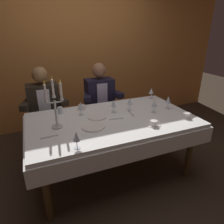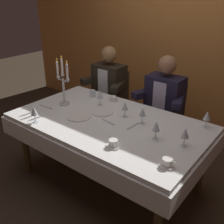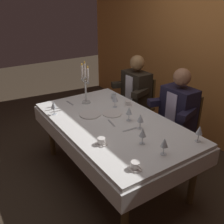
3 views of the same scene
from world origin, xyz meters
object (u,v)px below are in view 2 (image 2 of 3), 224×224
object	(u,v)px
dining_table	(108,131)
coffee_cup_2	(167,163)
wine_glass_2	(207,116)
coffee_cup_1	(113,99)
wine_glass_3	(125,106)
dinner_plate_1	(103,112)
wine_glass_4	(34,111)
water_tumbler_0	(93,93)
candelabra	(63,86)
dinner_plate_0	(79,116)
wine_glass_0	(100,95)
wine_glass_1	(185,134)
seated_diner_1	(165,98)
wine_glass_6	(156,127)
seated_diner_0	(109,84)
coffee_cup_0	(113,144)
wine_glass_5	(143,112)

from	to	relation	value
dining_table	coffee_cup_2	xyz separation A→B (m)	(0.81, -0.32, 0.15)
wine_glass_2	dining_table	bearing A→B (deg)	-151.30
coffee_cup_1	wine_glass_3	bearing A→B (deg)	-35.99
dinner_plate_1	coffee_cup_1	size ratio (longest dim) A/B	1.71
wine_glass_4	water_tumbler_0	distance (m)	0.84
candelabra	wine_glass_3	distance (m)	0.73
dinner_plate_0	wine_glass_4	size ratio (longest dim) A/B	1.52
wine_glass_0	wine_glass_1	xyz separation A→B (m)	(1.09, -0.23, 0.00)
dinner_plate_1	water_tumbler_0	xyz separation A→B (m)	(-0.38, 0.27, 0.04)
candelabra	seated_diner_1	size ratio (longest dim) A/B	0.44
wine_glass_6	wine_glass_0	bearing A→B (deg)	162.39
dinner_plate_1	candelabra	bearing A→B (deg)	-168.97
wine_glass_2	wine_glass_3	world-z (taller)	same
wine_glass_1	coffee_cup_2	distance (m)	0.34
wine_glass_0	wine_glass_2	bearing A→B (deg)	10.23
coffee_cup_2	seated_diner_0	xyz separation A→B (m)	(-1.50, 1.20, -0.03)
wine_glass_0	coffee_cup_2	distance (m)	1.25
dining_table	wine_glass_1	distance (m)	0.82
candelabra	wine_glass_3	bearing A→B (deg)	12.13
coffee_cup_1	coffee_cup_0	bearing A→B (deg)	-51.90
coffee_cup_0	coffee_cup_1	world-z (taller)	same
wine_glass_1	seated_diner_0	distance (m)	1.72
wine_glass_0	wine_glass_5	world-z (taller)	same
wine_glass_5	coffee_cup_1	bearing A→B (deg)	154.67
seated_diner_0	seated_diner_1	xyz separation A→B (m)	(0.84, 0.00, 0.00)
wine_glass_5	coffee_cup_1	size ratio (longest dim) A/B	1.24
wine_glass_5	seated_diner_0	world-z (taller)	seated_diner_0
candelabra	dinner_plate_1	xyz separation A→B (m)	(0.47, 0.09, -0.21)
coffee_cup_2	water_tumbler_0	bearing A→B (deg)	152.74
water_tumbler_0	coffee_cup_2	bearing A→B (deg)	-27.26
dining_table	candelabra	bearing A→B (deg)	179.34
wine_glass_3	coffee_cup_2	size ratio (longest dim) A/B	1.24
dining_table	wine_glass_0	world-z (taller)	wine_glass_0
wine_glass_1	wine_glass_6	distance (m)	0.24
coffee_cup_1	coffee_cup_2	xyz separation A→B (m)	(1.07, -0.73, 0.00)
dining_table	coffee_cup_1	size ratio (longest dim) A/B	14.70
wine_glass_5	wine_glass_0	bearing A→B (deg)	171.12
candelabra	water_tumbler_0	bearing A→B (deg)	76.32
coffee_cup_0	wine_glass_1	bearing A→B (deg)	38.91
dining_table	wine_glass_5	xyz separation A→B (m)	(0.30, 0.15, 0.23)
wine_glass_2	coffee_cup_2	xyz separation A→B (m)	(0.00, -0.76, -0.09)
seated_diner_0	wine_glass_1	bearing A→B (deg)	-30.66
water_tumbler_0	seated_diner_1	world-z (taller)	seated_diner_1
wine_glass_5	wine_glass_6	distance (m)	0.30
coffee_cup_0	coffee_cup_2	xyz separation A→B (m)	(0.47, 0.03, 0.00)
wine_glass_3	seated_diner_0	bearing A→B (deg)	136.83
wine_glass_2	wine_glass_3	size ratio (longest dim) A/B	1.00
wine_glass_4	coffee_cup_1	xyz separation A→B (m)	(0.27, 0.88, -0.09)
wine_glass_4	wine_glass_0	bearing A→B (deg)	72.94
wine_glass_4	seated_diner_0	bearing A→B (deg)	96.95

